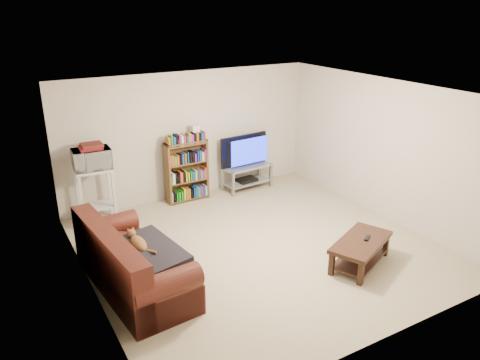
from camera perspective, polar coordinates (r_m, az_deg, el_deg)
floor at (r=7.34m, az=2.26°, el=-8.15°), size 5.00×5.00×0.00m
ceiling at (r=6.52m, az=2.56°, el=10.63°), size 5.00×5.00×0.00m
wall_back at (r=8.95m, az=-6.18°, el=5.46°), size 5.00×0.00×5.00m
wall_front at (r=5.09m, az=17.68°, el=-7.77°), size 5.00×0.00×5.00m
wall_left at (r=5.98m, az=-18.37°, el=-3.46°), size 0.00×5.00×5.00m
wall_right at (r=8.38m, az=17.06°, el=3.58°), size 0.00×5.00×5.00m
sofa at (r=6.37m, az=-13.41°, el=-10.32°), size 1.10×2.17×0.89m
blanket at (r=6.21m, az=-11.50°, el=-8.77°), size 0.98×1.17×0.18m
cat at (r=6.34m, az=-12.26°, el=-7.58°), size 0.28×0.59×0.17m
coffee_table at (r=6.96m, az=14.48°, el=-8.00°), size 1.22×0.94×0.40m
remote at (r=6.97m, az=15.26°, el=-6.82°), size 0.18×0.14×0.02m
tv_stand at (r=9.42m, az=0.83°, el=0.85°), size 1.03×0.53×0.50m
television at (r=9.27m, az=0.85°, el=3.56°), size 1.07×0.23×0.61m
dvd_player at (r=9.47m, az=0.83°, el=0.02°), size 0.42×0.31×0.06m
bookshelf at (r=8.84m, az=-6.51°, el=1.20°), size 0.81×0.26×1.17m
shelf_clutter at (r=8.69m, az=-6.14°, el=5.51°), size 0.59×0.19×0.28m
microwave_stand at (r=8.24m, az=-17.22°, el=-0.95°), size 0.63×0.48×0.98m
microwave at (r=8.07m, az=-17.61°, el=2.48°), size 0.62×0.44×0.33m
game_boxes at (r=8.02m, az=-17.76°, el=3.78°), size 0.37×0.33×0.05m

